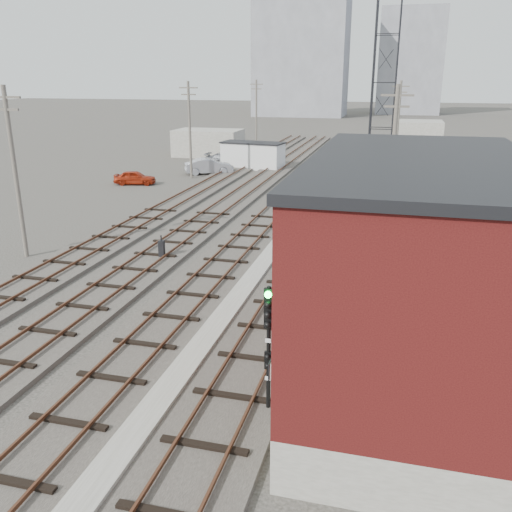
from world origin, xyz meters
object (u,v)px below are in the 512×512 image
(car_red, at_px, (135,178))
(car_silver, at_px, (209,166))
(site_trailer, at_px, (253,155))
(car_grey, at_px, (228,160))
(signal_mast, at_px, (268,342))
(switch_stand, at_px, (162,249))

(car_red, distance_m, car_silver, 8.44)
(site_trailer, relative_size, car_grey, 1.39)
(site_trailer, relative_size, car_silver, 1.46)
(site_trailer, height_order, car_red, site_trailer)
(site_trailer, bearing_deg, signal_mast, -66.35)
(car_silver, height_order, car_grey, car_silver)
(signal_mast, xyz_separation_m, car_red, (-19.98, 31.42, -1.70))
(signal_mast, height_order, car_red, signal_mast)
(signal_mast, distance_m, car_red, 37.28)
(site_trailer, xyz_separation_m, car_grey, (-2.91, 0.49, -0.68))
(switch_stand, height_order, car_red, switch_stand)
(site_trailer, height_order, car_silver, site_trailer)
(car_grey, bearing_deg, car_red, 156.78)
(signal_mast, bearing_deg, car_grey, 108.85)
(signal_mast, relative_size, car_silver, 0.83)
(switch_stand, xyz_separation_m, site_trailer, (-3.17, 30.83, 0.81))
(car_silver, distance_m, car_grey, 5.07)
(signal_mast, height_order, site_trailer, signal_mast)
(signal_mast, height_order, switch_stand, signal_mast)
(switch_stand, distance_m, site_trailer, 31.01)
(switch_stand, distance_m, car_silver, 27.08)
(switch_stand, relative_size, site_trailer, 0.18)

